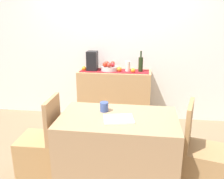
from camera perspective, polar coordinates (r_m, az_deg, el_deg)
name	(u,v)px	position (r m, az deg, el deg)	size (l,w,h in m)	color
ground_plane	(104,150)	(3.27, -1.85, -14.25)	(6.40, 6.40, 0.02)	#836B4F
room_wall_rear	(116,38)	(3.97, 0.86, 12.19)	(6.40, 0.06, 2.70)	silver
sideboard_console	(114,97)	(3.91, 0.60, -1.72)	(1.15, 0.42, 0.86)	tan
table_runner	(115,71)	(3.79, 0.62, 4.48)	(1.08, 0.32, 0.01)	maroon
fruit_bowl	(109,68)	(3.79, -0.62, 5.06)	(0.26, 0.26, 0.07)	silver
apple_rear	(113,64)	(3.81, 0.17, 6.21)	(0.07, 0.07, 0.07)	#B5301F
apple_center	(113,65)	(3.74, 0.16, 5.91)	(0.06, 0.06, 0.06)	red
apple_left	(107,64)	(3.81, -1.27, 6.23)	(0.08, 0.08, 0.08)	#BA3A2A
apple_right	(109,65)	(3.69, -0.71, 5.84)	(0.07, 0.07, 0.07)	#B43127
apple_front	(105,65)	(3.73, -1.69, 5.95)	(0.07, 0.07, 0.07)	red
wine_bottle	(141,64)	(3.74, 6.86, 6.05)	(0.07, 0.07, 0.33)	#1F2F16
coffee_maker	(92,61)	(3.82, -4.73, 6.83)	(0.16, 0.18, 0.31)	black
ceramic_vase	(128,66)	(3.75, 3.77, 5.54)	(0.08, 0.08, 0.16)	silver
orange_loose_mid	(133,70)	(3.69, 5.03, 4.57)	(0.07, 0.07, 0.07)	orange
orange_loose_near_bowl	(119,69)	(3.74, 1.76, 4.86)	(0.08, 0.08, 0.08)	orange
orange_loose_far	(84,69)	(3.83, -6.69, 5.00)	(0.07, 0.07, 0.07)	orange
dining_table	(118,150)	(2.54, 1.42, -14.21)	(1.17, 0.71, 0.74)	tan
open_book	(119,119)	(2.30, 1.60, -7.08)	(0.28, 0.21, 0.02)	white
coffee_cup	(104,107)	(2.49, -1.89, -4.14)	(0.09, 0.09, 0.10)	#364D8D
chair_near_window	(41,153)	(2.80, -16.66, -14.23)	(0.41, 0.41, 0.90)	#AF8350
chair_by_corner	(202,165)	(2.66, 20.71, -16.51)	(0.49, 0.49, 0.90)	#A17B4E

